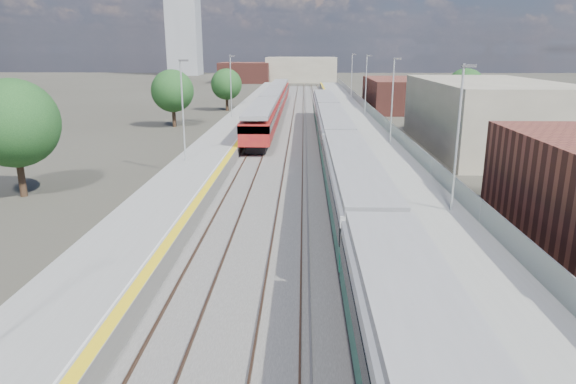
{
  "coord_description": "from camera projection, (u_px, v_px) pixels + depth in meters",
  "views": [
    {
      "loc": [
        -1.23,
        -4.04,
        9.2
      ],
      "look_at": [
        -1.98,
        21.05,
        2.2
      ],
      "focal_mm": 32.0,
      "sensor_mm": 36.0,
      "label": 1
    }
  ],
  "objects": [
    {
      "name": "ground",
      "position": [
        315.0,
        139.0,
        54.47
      ],
      "size": [
        320.0,
        320.0,
        0.0
      ],
      "primitive_type": "plane",
      "color": "#47443A",
      "rests_on": "ground"
    },
    {
      "name": "ballast_bed",
      "position": [
        294.0,
        135.0,
        56.93
      ],
      "size": [
        10.5,
        155.0,
        0.06
      ],
      "primitive_type": "cube",
      "color": "#565451",
      "rests_on": "ground"
    },
    {
      "name": "tracks",
      "position": [
        300.0,
        132.0,
        58.51
      ],
      "size": [
        8.96,
        160.0,
        0.17
      ],
      "color": "#4C3323",
      "rests_on": "ground"
    },
    {
      "name": "platform_right",
      "position": [
        362.0,
        131.0,
        56.57
      ],
      "size": [
        4.7,
        155.0,
        8.52
      ],
      "color": "slate",
      "rests_on": "ground"
    },
    {
      "name": "platform_left",
      "position": [
        233.0,
        130.0,
        56.99
      ],
      "size": [
        4.3,
        155.0,
        8.52
      ],
      "color": "slate",
      "rests_on": "ground"
    },
    {
      "name": "buildings",
      "position": [
        241.0,
        43.0,
        137.43
      ],
      "size": [
        72.0,
        185.5,
        40.0
      ],
      "color": "brown",
      "rests_on": "ground"
    },
    {
      "name": "green_train",
      "position": [
        341.0,
        151.0,
        37.02
      ],
      "size": [
        2.75,
        76.61,
        3.03
      ],
      "color": "black",
      "rests_on": "ground"
    },
    {
      "name": "red_train",
      "position": [
        273.0,
        102.0,
        71.52
      ],
      "size": [
        2.82,
        57.23,
        3.56
      ],
      "color": "black",
      "rests_on": "ground"
    },
    {
      "name": "tree_a",
      "position": [
        14.0,
        123.0,
        31.98
      ],
      "size": [
        5.55,
        5.55,
        7.53
      ],
      "color": "#382619",
      "rests_on": "ground"
    },
    {
      "name": "tree_b",
      "position": [
        172.0,
        91.0,
        61.85
      ],
      "size": [
        5.1,
        5.1,
        6.91
      ],
      "color": "#382619",
      "rests_on": "ground"
    },
    {
      "name": "tree_c",
      "position": [
        226.0,
        84.0,
        78.51
      ],
      "size": [
        4.72,
        4.72,
        6.4
      ],
      "color": "#382619",
      "rests_on": "ground"
    },
    {
      "name": "tree_d",
      "position": [
        465.0,
        88.0,
        67.7
      ],
      "size": [
        5.04,
        5.04,
        6.83
      ],
      "color": "#382619",
      "rests_on": "ground"
    }
  ]
}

